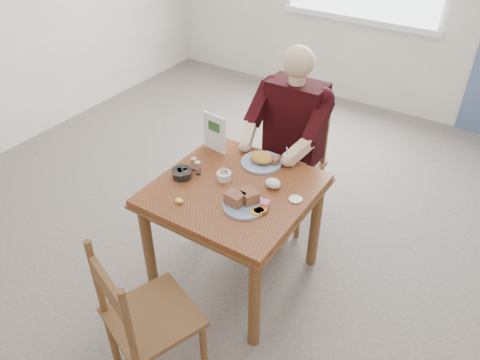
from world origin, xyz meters
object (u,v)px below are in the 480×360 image
Objects in this scene: chair_far at (293,163)px; far_plate at (262,160)px; diner at (290,129)px; table at (234,201)px; chair_near at (144,320)px; near_plate at (244,201)px.

far_plate is (0.01, -0.49, 0.30)m from chair_far.
diner is (0.00, -0.09, 0.33)m from chair_far.
diner is (0.00, 0.71, 0.17)m from table.
chair_near is at bearing -88.93° from far_plate.
diner reaches higher than chair_far.
table is at bearing -90.00° from diner.
diner reaches higher than near_plate.
diner is 4.71× the size of far_plate.
chair_far is 0.69× the size of diner.
table is 3.09× the size of near_plate.
chair_far is at bearing 90.00° from table.
table is 0.66× the size of diner.
far_plate is at bearing 107.34° from near_plate.
chair_near is at bearing -88.76° from diner.
table is 0.73m from diner.
chair_far is at bearing 99.02° from near_plate.
chair_near is (0.03, -1.67, 0.00)m from chair_far.
near_plate is (0.15, -0.12, 0.14)m from table.
diner is at bearing 91.74° from far_plate.
chair_far is 0.57m from far_plate.
chair_far is 1.00× the size of chair_near.
chair_far reaches higher than table.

